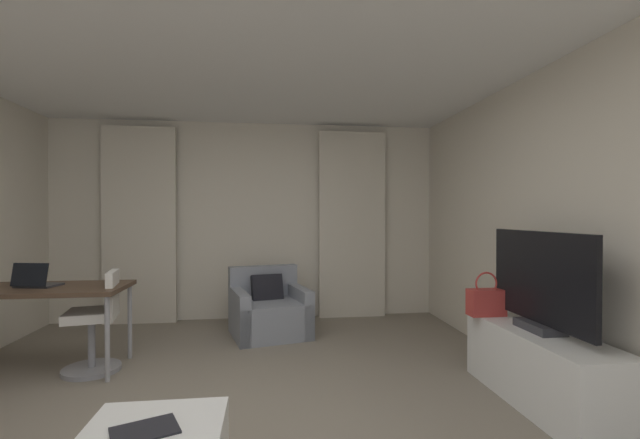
% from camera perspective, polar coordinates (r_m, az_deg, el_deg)
% --- Properties ---
extents(ground_plane, '(12.00, 12.00, 0.00)m').
position_cam_1_polar(ground_plane, '(3.01, -12.19, -26.67)').
color(ground_plane, gray).
extents(wall_window, '(5.12, 0.06, 2.60)m').
position_cam_1_polar(wall_window, '(5.70, -9.54, -0.17)').
color(wall_window, beige).
rests_on(wall_window, ground).
extents(wall_right, '(0.06, 6.12, 2.60)m').
position_cam_1_polar(wall_right, '(3.52, 33.53, -0.79)').
color(wall_right, beige).
rests_on(wall_right, ground).
extents(ceiling, '(5.12, 6.12, 0.06)m').
position_cam_1_polar(ceiling, '(2.95, -12.34, 25.64)').
color(ceiling, white).
rests_on(ceiling, wall_left).
extents(curtain_left_panel, '(0.90, 0.06, 2.50)m').
position_cam_1_polar(curtain_left_panel, '(5.80, -23.31, -0.70)').
color(curtain_left_panel, beige).
rests_on(curtain_left_panel, ground).
extents(curtain_right_panel, '(0.90, 0.06, 2.50)m').
position_cam_1_polar(curtain_right_panel, '(5.68, 4.40, -0.67)').
color(curtain_right_panel, beige).
rests_on(curtain_right_panel, ground).
extents(armchair, '(0.98, 0.95, 0.76)m').
position_cam_1_polar(armchair, '(4.98, -6.94, -12.31)').
color(armchair, gray).
rests_on(armchair, ground).
extents(desk, '(1.40, 0.67, 0.75)m').
position_cam_1_polar(desk, '(4.45, -33.66, -8.39)').
color(desk, '#4C3828').
rests_on(desk, ground).
extents(desk_chair, '(0.48, 0.48, 0.88)m').
position_cam_1_polar(desk_chair, '(4.30, -28.07, -12.71)').
color(desk_chair, gray).
rests_on(desk_chair, ground).
extents(laptop, '(0.36, 0.31, 0.22)m').
position_cam_1_polar(laptop, '(4.45, -34.12, -7.01)').
color(laptop, '#2D2D33').
rests_on(laptop, desk).
extents(magazine_open, '(0.34, 0.30, 0.01)m').
position_cam_1_polar(magazine_open, '(2.24, -22.70, -24.90)').
color(magazine_open, black).
rests_on(magazine_open, coffee_table).
extents(tv_console, '(0.46, 1.34, 0.53)m').
position_cam_1_polar(tv_console, '(3.62, 27.80, -17.37)').
color(tv_console, white).
rests_on(tv_console, ground).
extents(tv_flatscreen, '(0.20, 1.11, 0.73)m').
position_cam_1_polar(tv_flatscreen, '(3.50, 27.67, -7.67)').
color(tv_flatscreen, '#333338').
rests_on(tv_flatscreen, tv_console).
extents(handbag_primary, '(0.30, 0.14, 0.37)m').
position_cam_1_polar(handbag_primary, '(3.86, 21.63, -10.27)').
color(handbag_primary, '#B73833').
rests_on(handbag_primary, tv_console).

